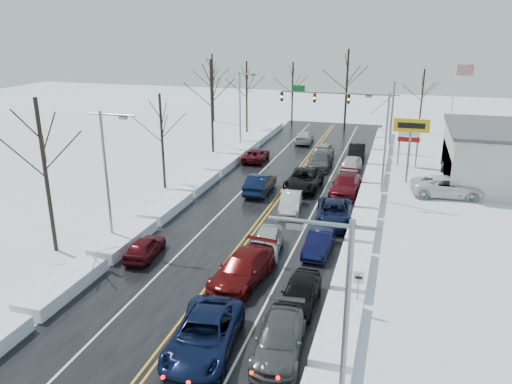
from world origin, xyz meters
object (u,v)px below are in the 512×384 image
(traffic_signal_mast, at_px, (348,102))
(flagpole, at_px, (454,100))
(tires_plus_sign, at_px, (411,130))
(oncoming_car_0, at_px, (260,192))

(traffic_signal_mast, relative_size, flagpole, 1.33)
(tires_plus_sign, xyz_separation_m, flagpole, (4.67, 14.01, 0.93))
(tires_plus_sign, height_order, oncoming_car_0, tires_plus_sign)
(traffic_signal_mast, relative_size, oncoming_car_0, 2.56)
(traffic_signal_mast, xyz_separation_m, tires_plus_sign, (7.05, -12.00, -0.49))
(oncoming_car_0, bearing_deg, tires_plus_sign, -151.83)
(oncoming_car_0, bearing_deg, flagpole, -129.98)
(flagpole, bearing_deg, traffic_signal_mast, -170.27)
(flagpole, bearing_deg, oncoming_car_0, -129.26)
(tires_plus_sign, bearing_deg, traffic_signal_mast, 120.46)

